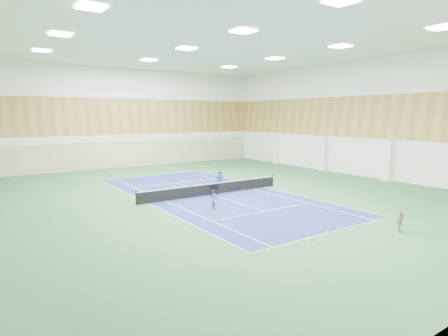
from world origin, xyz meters
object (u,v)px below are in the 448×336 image
object	(u,v)px
child_court	(214,201)
child_apron	(400,221)
ball_cart	(215,191)
tennis_net	(212,188)
coach	(220,181)

from	to	relation	value
child_court	child_apron	xyz separation A→B (m)	(5.56, -10.04, 0.06)
child_court	ball_cart	size ratio (longest dim) A/B	1.17
ball_cart	tennis_net	bearing A→B (deg)	92.25
tennis_net	child_apron	xyz separation A→B (m)	(3.23, -13.96, 0.05)
tennis_net	ball_cart	size ratio (longest dim) A/B	13.86
child_court	child_apron	distance (m)	11.48
coach	ball_cart	world-z (taller)	coach
child_apron	ball_cart	world-z (taller)	child_apron
tennis_net	child_apron	distance (m)	14.33
coach	child_court	distance (m)	5.78
tennis_net	child_apron	world-z (taller)	child_apron
tennis_net	ball_cart	bearing A→B (deg)	-108.37
child_court	ball_cart	bearing A→B (deg)	43.95
child_apron	ball_cart	size ratio (longest dim) A/B	1.30
child_court	ball_cart	distance (m)	3.84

